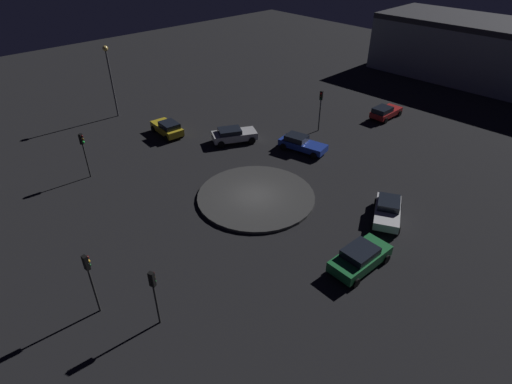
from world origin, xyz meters
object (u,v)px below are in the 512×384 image
Objects in this scene: car_yellow at (168,128)px; traffic_light_southeast at (83,147)px; store_building at (511,57)px; traffic_light_east at (89,273)px; traffic_light_west at (321,103)px; car_green at (360,257)px; car_white at (388,210)px; traffic_light_northeast at (154,288)px; streetlamp_south at (109,69)px; car_red at (385,112)px; car_silver at (233,135)px; car_blue at (301,143)px.

car_yellow is 1.02× the size of traffic_light_southeast.
traffic_light_east is at bearing 87.73° from store_building.
traffic_light_west is at bearing 5.05° from traffic_light_east.
car_green reaches higher than car_white.
traffic_light_southeast reaches higher than car_white.
traffic_light_northeast is at bearing -65.27° from traffic_light_east.
traffic_light_east is at bearing 61.18° from streetlamp_south.
car_red is 34.30m from traffic_light_northeast.
car_red is 0.52× the size of streetlamp_south.
car_white reaches higher than car_red.
car_white is at bearing -62.81° from car_silver.
car_white is at bearing -27.05° from traffic_light_east.
car_yellow reaches higher than car_silver.
traffic_light_west is 1.06× the size of traffic_light_southeast.
car_yellow reaches higher than car_white.
traffic_light_southeast is (9.45, 2.59, 2.10)m from car_yellow.
car_red is 30.21m from streetlamp_south.
car_silver is 1.05× the size of car_white.
car_yellow is 23.51m from car_white.
car_yellow is 0.96× the size of traffic_light_west.
car_white is (3.30, 11.60, -0.01)m from car_blue.
car_yellow is at bearing 32.31° from traffic_light_northeast.
traffic_light_northeast is (13.24, 20.08, 1.91)m from car_yellow.
traffic_light_west reaches higher than traffic_light_northeast.
store_building is at bearing 67.14° from car_blue.
car_green is at bearing 27.75° from traffic_light_west.
car_green is 0.99× the size of car_white.
car_red is (-21.64, -12.30, -0.04)m from car_green.
car_yellow is 10.02m from traffic_light_southeast.
car_green is 0.57× the size of streetlamp_south.
car_silver is 0.61× the size of streetlamp_south.
traffic_light_east is at bearing 141.91° from car_yellow.
traffic_light_northeast is (33.40, 7.56, 1.96)m from car_red.
store_building is (-20.86, 4.48, 3.07)m from car_red.
car_blue is at bearing 3.74° from traffic_light_east.
streetlamp_south is at bearing -72.49° from traffic_light_west.
store_building is at bearing -9.81° from traffic_light_east.
car_white is at bearing -29.43° from car_blue.
traffic_light_southeast is at bearing -131.24° from car_blue.
car_red is at bearing 71.91° from car_blue.
traffic_light_northeast reaches higher than car_silver.
car_blue is 34.04m from store_building.
streetlamp_south is (1.51, -8.03, 4.48)m from car_yellow.
car_blue is 1.19× the size of traffic_light_southeast.
car_yellow is at bearing -109.39° from car_white.
traffic_light_east is (19.59, -6.05, 2.21)m from car_white.
traffic_light_east reaches higher than car_red.
car_silver is at bearing -141.65° from car_yellow.
car_red is 0.90× the size of car_white.
store_building reaches higher than car_green.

